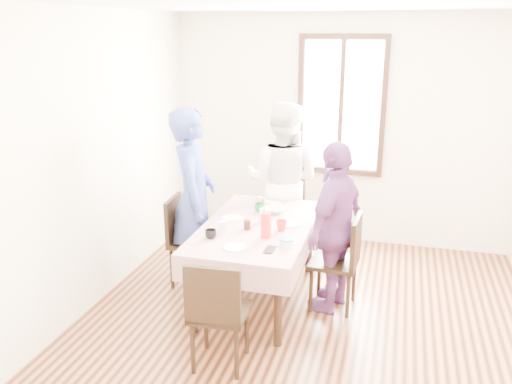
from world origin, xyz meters
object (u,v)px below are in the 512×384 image
at_px(dining_table, 257,263).
at_px(person_left, 193,199).
at_px(chair_right, 334,262).
at_px(chair_near, 220,311).
at_px(chair_left, 193,241).
at_px(person_far, 283,182).
at_px(person_right, 334,227).
at_px(chair_far, 282,218).

relative_size(dining_table, person_left, 0.86).
distance_m(dining_table, chair_right, 0.73).
height_order(dining_table, chair_near, chair_near).
xyz_separation_m(dining_table, chair_left, (-0.72, 0.15, 0.08)).
bearing_deg(person_left, chair_right, -111.92).
xyz_separation_m(person_far, person_right, (0.70, -1.01, -0.09)).
xyz_separation_m(chair_right, chair_near, (-0.72, -1.13, 0.00)).
bearing_deg(person_right, chair_left, -75.30).
distance_m(chair_left, person_right, 1.47).
height_order(chair_right, chair_far, same).
bearing_deg(chair_right, chair_near, 150.86).
xyz_separation_m(chair_far, person_far, (0.00, -0.02, 0.43)).
height_order(chair_far, chair_near, same).
xyz_separation_m(chair_left, chair_right, (1.44, -0.10, 0.00)).
xyz_separation_m(chair_left, person_left, (0.02, 0.00, 0.45)).
xyz_separation_m(chair_left, person_right, (1.42, -0.10, 0.34)).
bearing_deg(person_left, person_far, -55.66).
bearing_deg(chair_far, person_right, 127.45).
bearing_deg(chair_near, person_left, 116.04).
distance_m(dining_table, chair_near, 1.08).
height_order(dining_table, person_far, person_far).
relative_size(chair_near, person_far, 0.51).
xyz_separation_m(chair_right, person_left, (-1.42, 0.10, 0.45)).
xyz_separation_m(dining_table, person_far, (0.00, 1.06, 0.51)).
xyz_separation_m(person_left, person_far, (0.70, 0.91, -0.02)).
distance_m(chair_left, chair_far, 1.18).
relative_size(person_far, person_right, 1.11).
bearing_deg(chair_left, person_right, 82.04).
bearing_deg(person_far, chair_far, -85.29).
bearing_deg(chair_left, chair_right, 82.09).
relative_size(chair_left, chair_near, 1.00).
distance_m(chair_left, chair_near, 1.42).
distance_m(chair_far, person_far, 0.43).
height_order(chair_left, person_far, person_far).
bearing_deg(chair_right, dining_table, 97.42).
height_order(dining_table, chair_far, chair_far).
bearing_deg(person_far, person_right, 129.59).
bearing_deg(chair_near, dining_table, 86.17).
xyz_separation_m(dining_table, chair_far, (0.00, 1.08, 0.08)).
height_order(chair_right, person_far, person_far).
height_order(dining_table, chair_left, chair_left).
relative_size(dining_table, person_far, 0.88).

